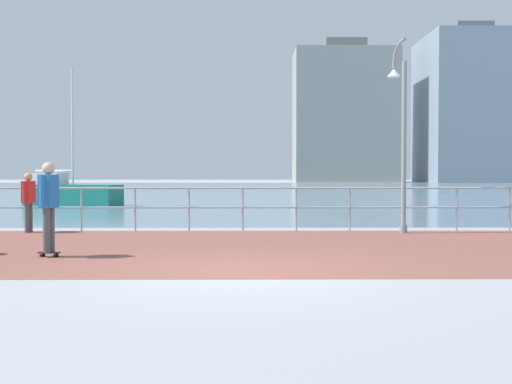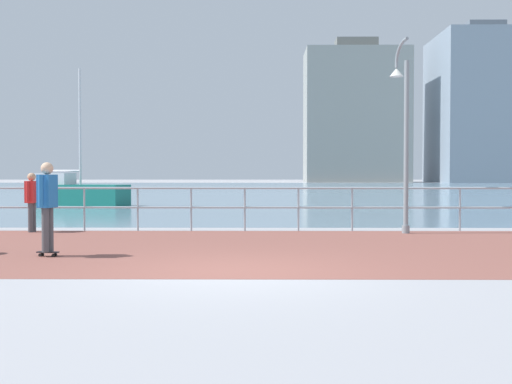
# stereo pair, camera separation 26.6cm
# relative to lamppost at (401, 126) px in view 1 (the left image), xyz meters

# --- Properties ---
(ground) EXTENTS (220.00, 220.00, 0.00)m
(ground) POSITION_rel_lamppost_xyz_m (-4.02, 33.49, -2.72)
(ground) COLOR #9E9EA3
(brick_paving) EXTENTS (28.00, 7.64, 0.01)m
(brick_paving) POSITION_rel_lamppost_xyz_m (-4.02, -3.38, -2.71)
(brick_paving) COLOR brown
(brick_paving) RESTS_ON ground
(harbor_water) EXTENTS (180.00, 88.00, 0.00)m
(harbor_water) POSITION_rel_lamppost_xyz_m (-4.02, 45.43, -2.71)
(harbor_water) COLOR #6B899E
(harbor_water) RESTS_ON ground
(waterfront_railing) EXTENTS (25.25, 0.06, 1.15)m
(waterfront_railing) POSITION_rel_lamppost_xyz_m (-4.02, 0.43, -1.92)
(waterfront_railing) COLOR #9EADB7
(waterfront_railing) RESTS_ON ground
(lamppost) EXTENTS (0.42, 0.80, 4.91)m
(lamppost) POSITION_rel_lamppost_xyz_m (0.00, 0.00, 0.00)
(lamppost) COLOR gray
(lamppost) RESTS_ON ground
(skateboarder) EXTENTS (0.41, 0.56, 1.70)m
(skateboarder) POSITION_rel_lamppost_xyz_m (-7.44, -4.73, -1.69)
(skateboarder) COLOR black
(skateboarder) RESTS_ON ground
(bystander) EXTENTS (0.27, 0.56, 1.52)m
(bystander) POSITION_rel_lamppost_xyz_m (-9.47, 0.08, -1.83)
(bystander) COLOR #4C4C51
(bystander) RESTS_ON ground
(sailboat_white) EXTENTS (4.80, 2.75, 6.44)m
(sailboat_white) POSITION_rel_lamppost_xyz_m (-12.30, 13.88, -2.10)
(sailboat_white) COLOR #197266
(sailboat_white) RESTS_ON ground
(tower_brick) EXTENTS (17.75, 10.27, 24.92)m
(tower_brick) POSITION_rel_lamppost_xyz_m (12.83, 95.75, 8.92)
(tower_brick) COLOR #939993
(tower_brick) RESTS_ON ground
(tower_glass) EXTENTS (15.44, 17.36, 27.00)m
(tower_glass) POSITION_rel_lamppost_xyz_m (33.91, 93.94, 9.95)
(tower_glass) COLOR #8493A3
(tower_glass) RESTS_ON ground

